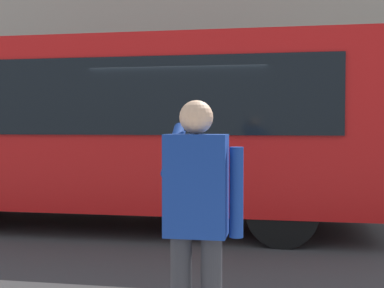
% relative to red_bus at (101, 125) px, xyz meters
% --- Properties ---
extents(ground_plane, '(60.00, 60.00, 0.00)m').
position_rel_red_bus_xyz_m(ground_plane, '(-1.56, 0.08, -1.68)').
color(ground_plane, '#38383A').
extents(red_bus, '(9.05, 2.54, 3.08)m').
position_rel_red_bus_xyz_m(red_bus, '(0.00, 0.00, 0.00)').
color(red_bus, red).
rests_on(red_bus, ground_plane).
extents(pedestrian_photographer, '(0.53, 0.52, 1.70)m').
position_rel_red_bus_xyz_m(pedestrian_photographer, '(-2.47, 4.92, -0.54)').
color(pedestrian_photographer, '#2D2D33').
rests_on(pedestrian_photographer, sidewalk_curb).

